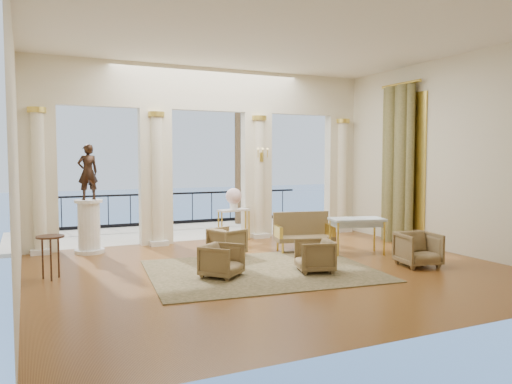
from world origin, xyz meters
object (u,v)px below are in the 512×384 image
armchair_c (315,254)px  side_table (50,242)px  settee (303,232)px  console_table (234,215)px  armchair_a (222,259)px  statue (88,172)px  armchair_d (227,240)px  armchair_b (418,248)px  pedestal (89,227)px  game_table (357,222)px

armchair_c → side_table: 4.86m
settee → console_table: size_ratio=1.57×
armchair_a → statue: (-1.92, 3.46, 1.52)m
armchair_d → settee: 1.85m
armchair_c → armchair_b: bearing=94.9°
settee → console_table: 2.25m
armchair_b → settee: settee is taller
armchair_b → pedestal: 7.23m
armchair_c → game_table: (1.81, 1.13, 0.39)m
armchair_a → console_table: bearing=23.7°
armchair_b → side_table: (-6.76, 1.96, 0.30)m
game_table → side_table: 6.43m
armchair_a → game_table: size_ratio=0.51×
settee → pedestal: pedestal is taller
statue → settee: bearing=147.4°
armchair_c → pedestal: 5.31m
pedestal → armchair_a: bearing=-60.9°
game_table → side_table: (-6.42, 0.38, -0.05)m
pedestal → statue: statue is taller
armchair_d → console_table: size_ratio=0.74×
pedestal → statue: (0.00, 0.00, 1.27)m
pedestal → armchair_b: bearing=-36.1°
armchair_b → pedestal: size_ratio=0.62×
pedestal → side_table: bearing=-111.8°
armchair_d → statue: (-2.76, 1.62, 1.52)m
game_table → settee: bearing=151.0°
armchair_d → console_table: 2.09m
armchair_a → armchair_d: (0.83, 1.84, 0.01)m
armchair_b → armchair_c: size_ratio=1.10×
armchair_d → armchair_c: bearing=-176.9°
armchair_c → statue: size_ratio=0.54×
pedestal → armchair_d: bearing=-30.4°
game_table → pedestal: (-5.50, 2.68, -0.14)m
armchair_c → settee: (0.91, 2.00, 0.10)m
armchair_a → statue: size_ratio=0.53×
pedestal → side_table: 2.48m
settee → game_table: 1.28m
armchair_a → console_table: size_ratio=0.73×
pedestal → settee: bearing=-21.4°
statue → armchair_c: bearing=122.9°
armchair_d → statue: size_ratio=0.54×
armchair_c → side_table: (-4.61, 1.51, 0.34)m
armchair_c → console_table: console_table is taller
armchair_c → console_table: bearing=-163.1°
statue → side_table: (-0.92, -2.30, -1.18)m
game_table → statue: (-5.50, 2.68, 1.13)m
statue → armchair_d: bearing=138.4°
settee → side_table: bearing=-163.0°
console_table → pedestal: bearing=168.7°
armchair_d → game_table: game_table is taller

